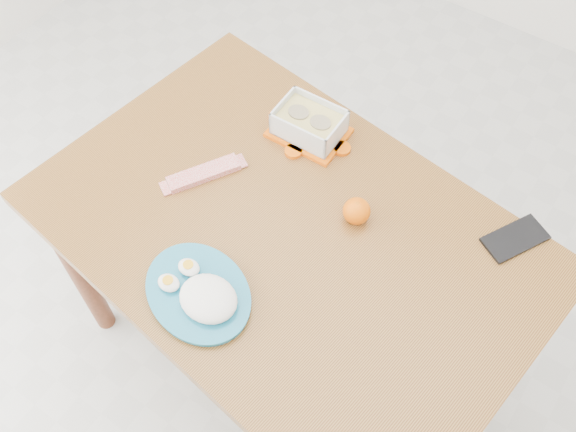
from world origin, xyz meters
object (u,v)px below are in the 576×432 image
Objects in this scene: food_container at (309,124)px; smartphone at (515,239)px; dining_table at (288,252)px; rice_plate at (201,293)px; orange_fruit at (357,211)px.

food_container is 1.29× the size of smartphone.
smartphone is (0.45, 0.28, 0.10)m from dining_table.
food_container is at bearing -151.67° from smartphone.
food_container reaches higher than rice_plate.
smartphone is at bearing 39.47° from dining_table.
dining_table is at bearing -134.25° from orange_fruit.
rice_plate is (-0.06, -0.25, 0.12)m from dining_table.
food_container is 0.57m from smartphone.
food_container is at bearing 121.95° from dining_table.
rice_plate is at bearing -114.68° from orange_fruit.
orange_fruit is 0.37m from smartphone.
orange_fruit is (0.11, 0.12, 0.13)m from dining_table.
food_container reaches higher than orange_fruit.
orange_fruit is (0.24, -0.16, -0.01)m from food_container.
smartphone reaches higher than dining_table.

